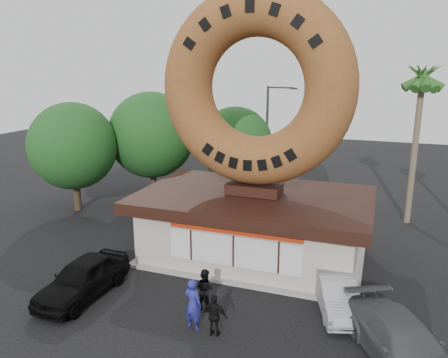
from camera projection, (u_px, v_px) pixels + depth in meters
The scene contains 14 objects.
ground at pixel (209, 319), 16.62m from camera, with size 90.00×90.00×0.00m, color black.
donut_shop at pixel (253, 223), 21.61m from camera, with size 11.20×7.20×3.80m.
giant_donut at pixel (256, 88), 19.97m from camera, with size 9.10×9.10×2.32m, color brown.
tree_west at pixel (152, 135), 30.42m from camera, with size 6.00×6.00×7.65m.
tree_mid at pixel (235, 144), 30.57m from camera, with size 5.20×5.20×6.63m.
tree_far at pixel (73, 146), 28.02m from camera, with size 5.60×5.60×7.14m.
palm_near at pixel (422, 82), 24.74m from camera, with size 2.60×2.60×9.75m.
street_lamp at pixel (269, 137), 30.65m from camera, with size 2.11×0.20×8.00m.
person_left at pixel (193, 304), 15.78m from camera, with size 0.72×0.47×1.96m, color navy.
person_center at pixel (204, 289), 17.10m from camera, with size 0.82×0.64×1.69m, color black.
person_right at pixel (215, 316), 15.40m from camera, with size 0.92×0.38×1.57m, color black.
car_black at pixel (83, 278), 18.09m from camera, with size 1.89×4.69×1.60m, color black.
car_silver at pixel (337, 294), 17.13m from camera, with size 1.40×4.01×1.32m, color #9E9EA3.
car_grey at pixel (403, 344), 13.91m from camera, with size 2.09×5.14×1.49m, color #515356.
Camera 1 is at (5.61, -13.65, 9.34)m, focal length 35.00 mm.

